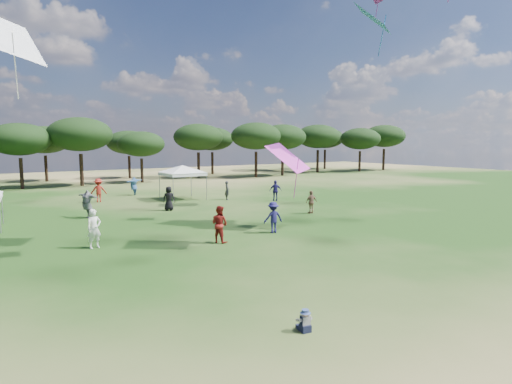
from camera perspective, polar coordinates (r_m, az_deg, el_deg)
ground at (r=10.32m, az=15.41°, el=-21.86°), size 140.00×140.00×0.00m
tree_line at (r=54.05m, az=-24.01°, el=6.72°), size 108.78×17.63×7.77m
tent_right at (r=36.85m, az=-9.79°, el=3.33°), size 6.42×6.42×3.20m
toddler at (r=11.64m, az=6.52°, el=-16.77°), size 0.42×0.46×0.59m
festival_crowd at (r=29.69m, az=-19.44°, el=-1.46°), size 29.51×21.99×1.92m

